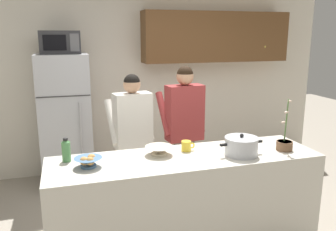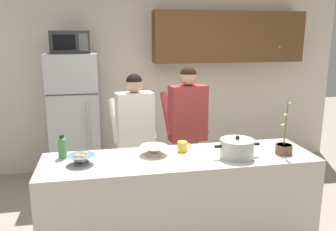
# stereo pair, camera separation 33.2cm
# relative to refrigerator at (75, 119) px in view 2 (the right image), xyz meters

# --- Properties ---
(back_wall_unit) EXTENTS (6.00, 0.48, 2.60)m
(back_wall_unit) POSITION_rel_refrigerator_xyz_m (1.28, 0.40, 0.57)
(back_wall_unit) COLOR silver
(back_wall_unit) RESTS_ON ground
(kitchen_island) EXTENTS (2.42, 0.68, 0.92)m
(kitchen_island) POSITION_rel_refrigerator_xyz_m (1.01, -1.85, -0.41)
(kitchen_island) COLOR beige
(kitchen_island) RESTS_ON ground
(refrigerator) EXTENTS (0.64, 0.68, 1.74)m
(refrigerator) POSITION_rel_refrigerator_xyz_m (0.00, 0.00, 0.00)
(refrigerator) COLOR #B7BABF
(refrigerator) RESTS_ON ground
(microwave) EXTENTS (0.48, 0.37, 0.28)m
(microwave) POSITION_rel_refrigerator_xyz_m (0.00, -0.02, 1.01)
(microwave) COLOR #2D2D30
(microwave) RESTS_ON refrigerator
(person_near_pot) EXTENTS (0.53, 0.46, 1.57)m
(person_near_pot) POSITION_rel_refrigerator_xyz_m (0.70, -0.99, 0.10)
(person_near_pot) COLOR #726656
(person_near_pot) RESTS_ON ground
(person_by_sink) EXTENTS (0.53, 0.45, 1.64)m
(person_by_sink) POSITION_rel_refrigerator_xyz_m (1.30, -0.98, 0.15)
(person_by_sink) COLOR #726656
(person_by_sink) RESTS_ON ground
(cooking_pot) EXTENTS (0.41, 0.30, 0.20)m
(cooking_pot) POSITION_rel_refrigerator_xyz_m (1.50, -1.95, 0.13)
(cooking_pot) COLOR silver
(cooking_pot) RESTS_ON kitchen_island
(coffee_mug) EXTENTS (0.13, 0.09, 0.10)m
(coffee_mug) POSITION_rel_refrigerator_xyz_m (1.07, -1.71, 0.10)
(coffee_mug) COLOR yellow
(coffee_mug) RESTS_ON kitchen_island
(bread_bowl) EXTENTS (0.23, 0.23, 0.10)m
(bread_bowl) POSITION_rel_refrigerator_xyz_m (0.16, -1.86, 0.10)
(bread_bowl) COLOR #4C7299
(bread_bowl) RESTS_ON kitchen_island
(empty_bowl) EXTENTS (0.25, 0.25, 0.08)m
(empty_bowl) POSITION_rel_refrigerator_xyz_m (0.79, -1.74, 0.10)
(empty_bowl) COLOR beige
(empty_bowl) RESTS_ON kitchen_island
(bottle_near_edge) EXTENTS (0.07, 0.07, 0.21)m
(bottle_near_edge) POSITION_rel_refrigerator_xyz_m (-0.01, -1.67, 0.15)
(bottle_near_edge) COLOR #4C8C4C
(bottle_near_edge) RESTS_ON kitchen_island
(potted_orchid) EXTENTS (0.15, 0.15, 0.49)m
(potted_orchid) POSITION_rel_refrigerator_xyz_m (1.95, -1.95, 0.11)
(potted_orchid) COLOR brown
(potted_orchid) RESTS_ON kitchen_island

